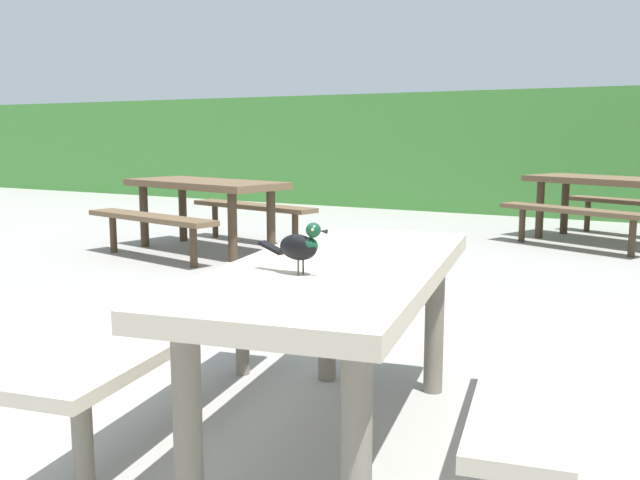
{
  "coord_description": "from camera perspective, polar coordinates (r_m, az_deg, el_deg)",
  "views": [
    {
      "loc": [
        1.39,
        -2.01,
        1.22
      ],
      "look_at": [
        0.2,
        0.15,
        0.84
      ],
      "focal_mm": 38.8,
      "sensor_mm": 36.0,
      "label": 1
    }
  ],
  "objects": [
    {
      "name": "hedge_wall",
      "position": [
        11.21,
        21.85,
        6.66
      ],
      "size": [
        28.0,
        1.39,
        1.87
      ],
      "primitive_type": "cube",
      "color": "#428438",
      "rests_on": "ground"
    },
    {
      "name": "ground_plane",
      "position": [
        2.73,
        -5.52,
        -17.82
      ],
      "size": [
        60.0,
        60.0,
        0.0
      ],
      "primitive_type": "plane",
      "color": "gray"
    },
    {
      "name": "picnic_table_foreground",
      "position": [
        2.66,
        1.48,
        -5.71
      ],
      "size": [
        1.97,
        1.99,
        0.74
      ],
      "color": "#B2A893",
      "rests_on": "ground"
    },
    {
      "name": "bird_grackle",
      "position": [
        2.37,
        -1.55,
        -0.44
      ],
      "size": [
        0.29,
        0.09,
        0.18
      ],
      "color": "black",
      "rests_on": "picnic_table_foreground"
    },
    {
      "name": "picnic_table_mid_left",
      "position": [
        8.42,
        22.75,
        3.53
      ],
      "size": [
        2.21,
        2.2,
        0.74
      ],
      "color": "brown",
      "rests_on": "ground"
    },
    {
      "name": "picnic_table_far_centre",
      "position": [
        7.35,
        -9.47,
        3.43
      ],
      "size": [
        2.0,
        1.98,
        0.74
      ],
      "color": "brown",
      "rests_on": "ground"
    }
  ]
}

